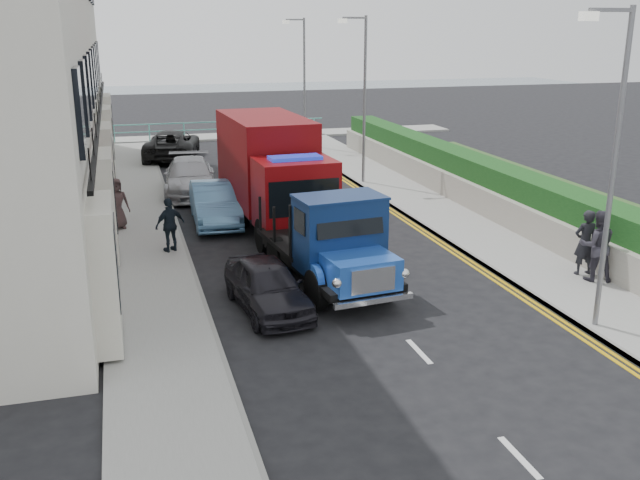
# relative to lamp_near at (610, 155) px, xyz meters

# --- Properties ---
(ground) EXTENTS (120.00, 120.00, 0.00)m
(ground) POSITION_rel_lamp_near_xyz_m (-4.18, 2.00, -4.00)
(ground) COLOR black
(ground) RESTS_ON ground
(pavement_west) EXTENTS (2.40, 38.00, 0.12)m
(pavement_west) POSITION_rel_lamp_near_xyz_m (-9.38, 11.00, -3.94)
(pavement_west) COLOR gray
(pavement_west) RESTS_ON ground
(pavement_east) EXTENTS (2.60, 38.00, 0.12)m
(pavement_east) POSITION_rel_lamp_near_xyz_m (1.12, 11.00, -3.94)
(pavement_east) COLOR gray
(pavement_east) RESTS_ON ground
(promenade) EXTENTS (30.00, 2.50, 0.12)m
(promenade) POSITION_rel_lamp_near_xyz_m (-4.18, 31.00, -3.94)
(promenade) COLOR gray
(promenade) RESTS_ON ground
(sea_plane) EXTENTS (120.00, 120.00, 0.00)m
(sea_plane) POSITION_rel_lamp_near_xyz_m (-4.18, 62.00, -4.00)
(sea_plane) COLOR slate
(sea_plane) RESTS_ON ground
(garden_east) EXTENTS (1.45, 28.00, 1.75)m
(garden_east) POSITION_rel_lamp_near_xyz_m (3.03, 11.00, -3.10)
(garden_east) COLOR #B2AD9E
(garden_east) RESTS_ON ground
(seafront_railing) EXTENTS (13.00, 0.08, 1.11)m
(seafront_railing) POSITION_rel_lamp_near_xyz_m (-4.18, 30.20, -3.42)
(seafront_railing) COLOR #59B2A5
(seafront_railing) RESTS_ON ground
(lamp_near) EXTENTS (1.23, 0.18, 7.00)m
(lamp_near) POSITION_rel_lamp_near_xyz_m (0.00, 0.00, 0.00)
(lamp_near) COLOR slate
(lamp_near) RESTS_ON ground
(lamp_mid) EXTENTS (1.23, 0.18, 7.00)m
(lamp_mid) POSITION_rel_lamp_near_xyz_m (0.00, 16.00, 0.00)
(lamp_mid) COLOR slate
(lamp_mid) RESTS_ON ground
(lamp_far) EXTENTS (1.23, 0.18, 7.00)m
(lamp_far) POSITION_rel_lamp_near_xyz_m (0.00, 26.00, 0.00)
(lamp_far) COLOR slate
(lamp_far) RESTS_ON ground
(bedford_lorry) EXTENTS (2.67, 5.57, 2.55)m
(bedford_lorry) POSITION_rel_lamp_near_xyz_m (-4.83, 3.83, -2.82)
(bedford_lorry) COLOR black
(bedford_lorry) RESTS_ON ground
(red_lorry) EXTENTS (2.69, 7.10, 3.66)m
(red_lorry) POSITION_rel_lamp_near_xyz_m (-5.08, 10.47, -2.05)
(red_lorry) COLOR black
(red_lorry) RESTS_ON ground
(parked_car_front) EXTENTS (1.83, 3.76, 1.24)m
(parked_car_front) POSITION_rel_lamp_near_xyz_m (-6.78, 3.14, -3.38)
(parked_car_front) COLOR black
(parked_car_front) RESTS_ON ground
(parked_car_mid) EXTENTS (1.65, 4.34, 1.41)m
(parked_car_mid) POSITION_rel_lamp_near_xyz_m (-6.91, 11.39, -3.29)
(parked_car_mid) COLOR #619CD1
(parked_car_mid) RESTS_ON ground
(parked_car_rear) EXTENTS (2.48, 5.10, 1.43)m
(parked_car_rear) POSITION_rel_lamp_near_xyz_m (-7.29, 16.09, -3.28)
(parked_car_rear) COLOR #A5A5AA
(parked_car_rear) RESTS_ON ground
(seafront_car_left) EXTENTS (3.45, 5.74, 1.49)m
(seafront_car_left) POSITION_rel_lamp_near_xyz_m (-7.32, 24.45, -3.25)
(seafront_car_left) COLOR black
(seafront_car_left) RESTS_ON ground
(seafront_car_right) EXTENTS (2.30, 4.80, 1.58)m
(seafront_car_right) POSITION_rel_lamp_near_xyz_m (-0.68, 24.63, -3.21)
(seafront_car_right) COLOR silver
(seafront_car_right) RESTS_ON ground
(pedestrian_east_near) EXTENTS (0.67, 0.45, 1.79)m
(pedestrian_east_near) POSITION_rel_lamp_near_xyz_m (1.92, 3.04, -2.98)
(pedestrian_east_near) COLOR black
(pedestrian_east_near) RESTS_ON pavement_east
(pedestrian_east_far) EXTENTS (1.13, 1.02, 1.91)m
(pedestrian_east_far) POSITION_rel_lamp_near_xyz_m (1.92, 2.54, -2.92)
(pedestrian_east_far) COLOR #312E39
(pedestrian_east_far) RESTS_ON pavement_east
(pedestrian_west_near) EXTENTS (1.03, 0.76, 1.62)m
(pedestrian_west_near) POSITION_rel_lamp_near_xyz_m (-8.67, 8.17, -3.07)
(pedestrian_west_near) COLOR black
(pedestrian_west_near) RESTS_ON pavement_west
(pedestrian_west_far) EXTENTS (0.94, 0.73, 1.70)m
(pedestrian_west_far) POSITION_rel_lamp_near_xyz_m (-10.18, 11.20, -3.03)
(pedestrian_west_far) COLOR #3E2D2C
(pedestrian_west_far) RESTS_ON pavement_west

